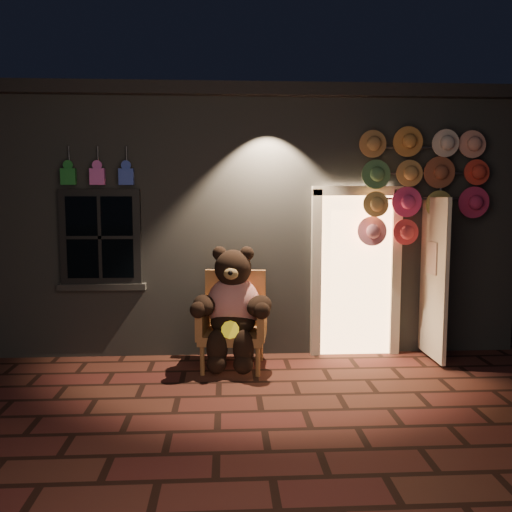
{
  "coord_description": "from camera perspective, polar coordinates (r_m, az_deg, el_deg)",
  "views": [
    {
      "loc": [
        -0.33,
        -5.42,
        2.05
      ],
      "look_at": [
        0.03,
        1.0,
        1.35
      ],
      "focal_mm": 38.0,
      "sensor_mm": 36.0,
      "label": 1
    }
  ],
  "objects": [
    {
      "name": "ground",
      "position": [
        5.81,
        0.28,
        -14.47
      ],
      "size": [
        60.0,
        60.0,
        0.0
      ],
      "primitive_type": "plane",
      "color": "#4D281D",
      "rests_on": "ground"
    },
    {
      "name": "shop_building",
      "position": [
        9.42,
        -1.19,
        4.31
      ],
      "size": [
        7.3,
        5.95,
        3.51
      ],
      "color": "slate",
      "rests_on": "ground"
    },
    {
      "name": "hat_rack",
      "position": [
        7.12,
        16.79,
        7.37
      ],
      "size": [
        1.65,
        0.22,
        2.91
      ],
      "color": "#59595E",
      "rests_on": "ground"
    },
    {
      "name": "teddy_bear",
      "position": [
        6.44,
        -2.47,
        -5.39
      ],
      "size": [
        1.03,
        0.85,
        1.42
      ],
      "rotation": [
        0.0,
        0.0,
        -0.12
      ],
      "color": "red",
      "rests_on": "ground"
    },
    {
      "name": "wicker_armchair",
      "position": [
        6.62,
        -2.38,
        -6.67
      ],
      "size": [
        0.87,
        0.8,
        1.15
      ],
      "rotation": [
        0.0,
        0.0,
        -0.12
      ],
      "color": "#99653B",
      "rests_on": "ground"
    }
  ]
}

